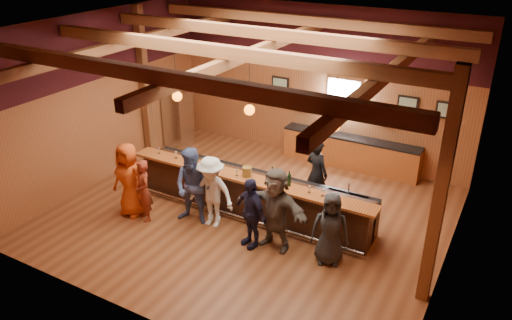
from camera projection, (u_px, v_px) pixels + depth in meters
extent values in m
plane|color=brown|center=(250.00, 214.00, 12.20)|extent=(9.00, 9.00, 0.00)
cube|color=brown|center=(318.00, 84.00, 14.41)|extent=(9.00, 0.04, 4.50)
cube|color=brown|center=(127.00, 208.00, 8.08)|extent=(9.00, 0.04, 4.50)
cube|color=brown|center=(103.00, 98.00, 13.23)|extent=(0.04, 8.00, 4.50)
cube|color=brown|center=(459.00, 172.00, 9.26)|extent=(0.04, 8.00, 4.50)
cube|color=brown|center=(249.00, 27.00, 10.29)|extent=(9.00, 8.00, 0.04)
cube|color=black|center=(321.00, 36.00, 13.79)|extent=(9.00, 0.01, 1.70)
cube|color=black|center=(96.00, 46.00, 12.63)|extent=(0.01, 8.00, 1.70)
cube|color=black|center=(472.00, 100.00, 8.67)|extent=(0.01, 8.00, 1.70)
cube|color=brown|center=(145.00, 85.00, 14.35)|extent=(0.22, 0.22, 4.50)
cube|color=brown|center=(441.00, 193.00, 8.53)|extent=(0.22, 0.22, 4.50)
cube|color=brown|center=(156.00, 76.00, 8.05)|extent=(8.80, 0.20, 0.25)
cube|color=brown|center=(223.00, 52.00, 9.63)|extent=(8.80, 0.20, 0.25)
cube|color=brown|center=(271.00, 34.00, 11.21)|extent=(8.80, 0.20, 0.25)
cube|color=brown|center=(307.00, 21.00, 12.79)|extent=(8.80, 0.20, 0.25)
cube|color=brown|center=(140.00, 40.00, 11.85)|extent=(0.18, 7.80, 0.22)
cube|color=brown|center=(249.00, 54.00, 10.52)|extent=(0.18, 7.80, 0.22)
cube|color=brown|center=(390.00, 72.00, 9.20)|extent=(0.18, 7.80, 0.22)
cube|color=black|center=(250.00, 196.00, 11.98)|extent=(6.00, 0.60, 1.05)
cube|color=brown|center=(246.00, 178.00, 11.60)|extent=(6.30, 0.50, 0.06)
cube|color=black|center=(258.00, 175.00, 12.11)|extent=(6.00, 0.48, 0.05)
cube|color=black|center=(258.00, 192.00, 12.31)|extent=(6.00, 0.48, 0.90)
cube|color=silver|center=(335.00, 196.00, 11.24)|extent=(0.45, 0.40, 0.14)
cube|color=silver|center=(356.00, 201.00, 11.02)|extent=(0.45, 0.40, 0.14)
cylinder|color=silver|center=(241.00, 217.00, 11.80)|extent=(6.00, 0.06, 0.06)
cube|color=brown|center=(350.00, 153.00, 14.42)|extent=(4.00, 0.50, 0.90)
cube|color=black|center=(351.00, 138.00, 14.22)|extent=(4.00, 0.52, 0.05)
cube|color=silver|center=(344.00, 96.00, 14.10)|extent=(0.95, 0.08, 0.95)
cube|color=white|center=(343.00, 96.00, 14.06)|extent=(0.78, 0.01, 0.78)
cube|color=black|center=(280.00, 84.00, 14.95)|extent=(0.55, 0.04, 0.45)
cube|color=silver|center=(280.00, 84.00, 14.93)|extent=(0.45, 0.01, 0.35)
cube|color=black|center=(408.00, 104.00, 13.27)|extent=(0.55, 0.04, 0.45)
cube|color=silver|center=(407.00, 104.00, 13.25)|extent=(0.45, 0.01, 0.35)
cube|color=black|center=(447.00, 110.00, 12.83)|extent=(0.55, 0.04, 0.45)
cube|color=silver|center=(447.00, 111.00, 12.81)|extent=(0.45, 0.01, 0.35)
cube|color=brown|center=(303.00, 106.00, 14.78)|extent=(0.60, 0.18, 0.04)
cylinder|color=black|center=(297.00, 101.00, 14.81)|extent=(0.07, 0.07, 0.26)
cylinder|color=black|center=(303.00, 102.00, 14.72)|extent=(0.07, 0.07, 0.26)
cylinder|color=black|center=(309.00, 103.00, 14.63)|extent=(0.07, 0.07, 0.26)
cube|color=brown|center=(383.00, 120.00, 13.72)|extent=(0.60, 0.18, 0.04)
cylinder|color=black|center=(376.00, 114.00, 13.75)|extent=(0.07, 0.07, 0.26)
cylinder|color=black|center=(383.00, 115.00, 13.66)|extent=(0.07, 0.07, 0.26)
cylinder|color=black|center=(390.00, 116.00, 13.57)|extent=(0.07, 0.07, 0.26)
cylinder|color=black|center=(175.00, 71.00, 11.67)|extent=(0.01, 0.01, 1.25)
sphere|color=orange|center=(177.00, 96.00, 11.94)|extent=(0.24, 0.24, 0.24)
cylinder|color=black|center=(249.00, 83.00, 10.79)|extent=(0.01, 0.01, 1.25)
sphere|color=orange|center=(249.00, 110.00, 11.05)|extent=(0.24, 0.24, 0.24)
cylinder|color=black|center=(336.00, 97.00, 9.90)|extent=(0.01, 0.01, 1.25)
sphere|color=orange|center=(334.00, 126.00, 10.17)|extent=(0.24, 0.24, 0.24)
cube|color=silver|center=(178.00, 119.00, 15.68)|extent=(0.70, 0.70, 1.80)
imported|color=#C04012|center=(129.00, 180.00, 11.87)|extent=(0.92, 0.61, 1.85)
imported|color=maroon|center=(144.00, 191.00, 11.70)|extent=(0.67, 0.60, 1.53)
imported|color=#445589|center=(193.00, 187.00, 11.52)|extent=(1.00, 0.82, 1.88)
imported|color=silver|center=(211.00, 192.00, 11.41)|extent=(1.15, 0.69, 1.75)
imported|color=#1E1C39|center=(251.00, 213.00, 10.71)|extent=(1.04, 0.74, 1.64)
imported|color=#564D45|center=(275.00, 209.00, 10.60)|extent=(1.81, 0.77, 1.89)
imported|color=#232325|center=(330.00, 229.00, 10.17)|extent=(0.91, 0.74, 1.60)
imported|color=black|center=(317.00, 173.00, 12.33)|extent=(0.73, 0.59, 1.73)
cylinder|color=brown|center=(247.00, 172.00, 11.57)|extent=(0.22, 0.22, 0.24)
cylinder|color=black|center=(272.00, 176.00, 11.35)|extent=(0.08, 0.08, 0.27)
cylinder|color=black|center=(272.00, 168.00, 11.27)|extent=(0.03, 0.03, 0.09)
cylinder|color=black|center=(289.00, 180.00, 11.14)|extent=(0.08, 0.08, 0.27)
cylinder|color=black|center=(289.00, 173.00, 11.07)|extent=(0.03, 0.03, 0.09)
cylinder|color=silver|center=(159.00, 153.00, 12.79)|extent=(0.07, 0.07, 0.01)
cylinder|color=silver|center=(159.00, 151.00, 12.77)|extent=(0.01, 0.01, 0.10)
sphere|color=silver|center=(159.00, 149.00, 12.73)|extent=(0.08, 0.08, 0.08)
cylinder|color=silver|center=(176.00, 158.00, 12.54)|extent=(0.07, 0.07, 0.01)
cylinder|color=silver|center=(176.00, 156.00, 12.51)|extent=(0.01, 0.01, 0.11)
sphere|color=silver|center=(176.00, 153.00, 12.47)|extent=(0.09, 0.09, 0.09)
cylinder|color=silver|center=(187.00, 161.00, 12.34)|extent=(0.06, 0.06, 0.01)
cylinder|color=silver|center=(187.00, 160.00, 12.32)|extent=(0.01, 0.01, 0.09)
sphere|color=silver|center=(187.00, 157.00, 12.29)|extent=(0.07, 0.07, 0.07)
cylinder|color=silver|center=(203.00, 167.00, 12.03)|extent=(0.07, 0.07, 0.01)
cylinder|color=silver|center=(203.00, 165.00, 12.01)|extent=(0.01, 0.01, 0.10)
sphere|color=silver|center=(203.00, 162.00, 11.98)|extent=(0.08, 0.08, 0.08)
cylinder|color=silver|center=(237.00, 176.00, 11.64)|extent=(0.07, 0.07, 0.01)
cylinder|color=silver|center=(237.00, 174.00, 11.62)|extent=(0.01, 0.01, 0.10)
sphere|color=silver|center=(237.00, 170.00, 11.59)|extent=(0.08, 0.08, 0.08)
cylinder|color=silver|center=(272.00, 184.00, 11.25)|extent=(0.07, 0.07, 0.01)
cylinder|color=silver|center=(272.00, 182.00, 11.23)|extent=(0.01, 0.01, 0.10)
sphere|color=silver|center=(272.00, 179.00, 11.20)|extent=(0.08, 0.08, 0.08)
cylinder|color=silver|center=(309.00, 192.00, 10.92)|extent=(0.07, 0.07, 0.01)
cylinder|color=silver|center=(309.00, 190.00, 10.90)|extent=(0.01, 0.01, 0.09)
sphere|color=silver|center=(310.00, 187.00, 10.86)|extent=(0.08, 0.08, 0.08)
cylinder|color=silver|center=(322.00, 196.00, 10.77)|extent=(0.07, 0.07, 0.01)
cylinder|color=silver|center=(323.00, 194.00, 10.75)|extent=(0.01, 0.01, 0.10)
sphere|color=silver|center=(323.00, 190.00, 10.71)|extent=(0.08, 0.08, 0.08)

